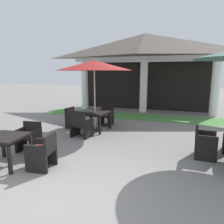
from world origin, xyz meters
TOP-DOWN VIEW (x-y plane):
  - ground_plane at (0.00, 0.00)m, footprint 60.00×60.00m
  - background_pavilion at (0.00, 9.02)m, footprint 8.57×2.90m
  - lawn_strip at (0.00, 7.44)m, footprint 10.37×1.71m
  - patio_table_near_foreground at (-1.88, 0.79)m, footprint 1.00×1.00m
  - patio_chair_near_foreground_east at (-0.91, 0.90)m, footprint 0.60×0.61m
  - patio_chair_near_foreground_north at (-2.00, 1.76)m, footprint 0.64×0.57m
  - patio_table_mid_left at (-1.06, 4.39)m, footprint 1.05×1.05m
  - patio_umbrella_mid_left at (-1.06, 4.39)m, footprint 2.87×2.87m
  - patio_chair_mid_left_north at (-0.96, 5.38)m, footprint 0.60×0.57m
  - patio_chair_mid_left_south at (-1.17, 3.41)m, footprint 0.69×0.63m
  - patio_chair_mid_left_west at (-2.05, 4.50)m, footprint 0.60×0.69m
  - patio_chair_mid_right_west at (2.74, 2.85)m, footprint 0.57×0.64m

SIDE VIEW (x-z plane):
  - ground_plane at x=0.00m, z-range 0.00..0.00m
  - lawn_strip at x=0.00m, z-range 0.00..0.01m
  - patio_chair_mid_left_west at x=-2.05m, z-range -0.01..0.81m
  - patio_chair_near_foreground_north at x=-2.00m, z-range -0.01..0.82m
  - patio_chair_mid_left_north at x=-0.96m, z-range -0.04..0.85m
  - patio_chair_near_foreground_east at x=-0.91m, z-range -0.02..0.84m
  - patio_chair_mid_right_west at x=2.74m, z-range -0.03..0.88m
  - patio_chair_mid_left_south at x=-1.17m, z-range -0.04..0.90m
  - patio_table_mid_left at x=-1.06m, z-range 0.27..1.00m
  - patio_table_near_foreground at x=-1.88m, z-range 0.27..1.01m
  - patio_umbrella_mid_left at x=-1.06m, z-range 1.11..3.85m
  - background_pavilion at x=0.00m, z-range 1.20..5.52m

